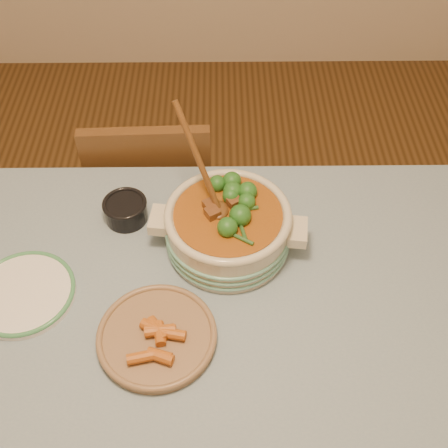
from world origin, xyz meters
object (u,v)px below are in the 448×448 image
condiment_bowl (125,209)px  fried_plate (157,335)px  dining_table (158,346)px  white_plate (24,293)px  stew_casserole (228,225)px  chair_far (155,193)px

condiment_bowl → fried_plate: size_ratio=0.40×
dining_table → white_plate: white_plate is taller
dining_table → condiment_bowl: bearing=106.3°
stew_casserole → white_plate: bearing=-162.9°
white_plate → condiment_bowl: condiment_bowl is taller
fried_plate → chair_far: 0.80m
dining_table → condiment_bowl: size_ratio=13.00×
white_plate → fried_plate: (0.33, -0.12, 0.01)m
fried_plate → dining_table: bearing=104.3°
white_plate → fried_plate: fried_plate is taller
white_plate → fried_plate: size_ratio=0.95×
stew_casserole → chair_far: 0.63m
condiment_bowl → fried_plate: (0.11, -0.37, -0.02)m
dining_table → condiment_bowl: condiment_bowl is taller
stew_casserole → chair_far: (-0.25, 0.46, -0.36)m
white_plate → condiment_bowl: 0.34m
stew_casserole → chair_far: bearing=118.1°
dining_table → stew_casserole: size_ratio=4.18×
white_plate → chair_far: chair_far is taller
condiment_bowl → chair_far: 0.48m
dining_table → chair_far: bearing=96.0°
dining_table → fried_plate: bearing=-75.7°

